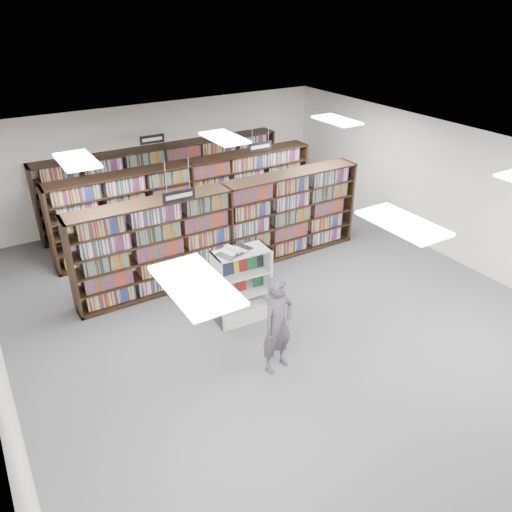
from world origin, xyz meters
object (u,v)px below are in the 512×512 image
endcap_display (241,295)px  bookshelf_row_near (227,230)px  shopper (278,325)px  open_book (234,250)px

endcap_display → bookshelf_row_near: bearing=72.9°
bookshelf_row_near → shopper: bearing=-104.6°
shopper → bookshelf_row_near: bearing=63.2°
endcap_display → open_book: bearing=-173.2°
bookshelf_row_near → endcap_display: (-0.68, -1.82, -0.54)m
endcap_display → open_book: 1.06m
bookshelf_row_near → endcap_display: 2.02m
open_book → shopper: (-0.08, -1.64, -0.66)m
endcap_display → shopper: (-0.22, -1.65, 0.39)m
endcap_display → open_book: (-0.13, -0.01, 1.05)m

